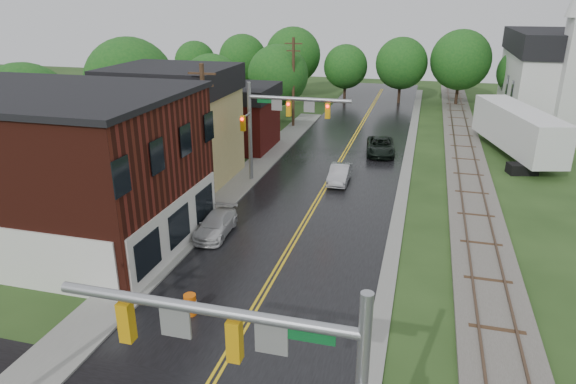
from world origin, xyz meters
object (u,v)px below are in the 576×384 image
at_px(church, 563,67).
at_px(traffic_signal_near, 267,365).
at_px(brick_building, 55,168).
at_px(suv_dark, 380,146).
at_px(utility_pole_c, 293,81).
at_px(tree_left_a, 28,116).
at_px(traffic_signal_far, 278,115).
at_px(pickup_white, 216,225).
at_px(semi_trailer, 517,129).
at_px(tree_left_e, 279,77).
at_px(tree_left_c, 213,87).
at_px(construction_barrel, 190,305).
at_px(utility_pole_b, 205,133).
at_px(tree_left_b, 131,85).
at_px(sedan_silver, 340,174).

relative_size(church, traffic_signal_near, 2.72).
height_order(brick_building, suv_dark, brick_building).
relative_size(utility_pole_c, tree_left_a, 1.04).
height_order(traffic_signal_far, pickup_white, traffic_signal_far).
bearing_deg(semi_trailer, pickup_white, -131.41).
height_order(tree_left_e, semi_trailer, tree_left_e).
height_order(brick_building, utility_pole_c, utility_pole_c).
xyz_separation_m(tree_left_e, semi_trailer, (22.83, -7.30, -2.41)).
distance_m(tree_left_c, semi_trailer, 27.94).
height_order(pickup_white, construction_barrel, pickup_white).
distance_m(traffic_signal_far, semi_trailer, 21.11).
relative_size(utility_pole_b, construction_barrel, 9.43).
bearing_deg(church, pickup_white, -124.16).
height_order(utility_pole_b, tree_left_b, tree_left_b).
bearing_deg(tree_left_a, sedan_silver, 16.89).
relative_size(tree_left_b, suv_dark, 1.94).
distance_m(traffic_signal_far, tree_left_c, 16.56).
height_order(church, construction_barrel, church).
bearing_deg(pickup_white, tree_left_c, 109.98).
distance_m(traffic_signal_far, construction_barrel, 17.61).
distance_m(tree_left_e, construction_barrel, 36.71).
xyz_separation_m(tree_left_c, sedan_silver, (14.65, -11.73, -3.87)).
height_order(tree_left_c, suv_dark, tree_left_c).
relative_size(utility_pole_b, semi_trailer, 0.67).
distance_m(utility_pole_b, sedan_silver, 10.60).
bearing_deg(tree_left_c, tree_left_e, 50.19).
distance_m(traffic_signal_near, utility_pole_b, 22.49).
bearing_deg(brick_building, church, 50.02).
height_order(brick_building, traffic_signal_near, brick_building).
xyz_separation_m(traffic_signal_near, tree_left_b, (-21.32, 29.90, 0.75)).
bearing_deg(traffic_signal_near, tree_left_e, 105.68).
height_order(tree_left_b, semi_trailer, tree_left_b).
bearing_deg(construction_barrel, tree_left_b, 125.02).
relative_size(tree_left_b, construction_barrel, 10.15).
relative_size(tree_left_e, sedan_silver, 2.09).
xyz_separation_m(sedan_silver, pickup_white, (-5.30, -10.53, -0.05)).
bearing_deg(sedan_silver, pickup_white, -118.00).
xyz_separation_m(utility_pole_b, tree_left_c, (-7.05, 17.90, -0.21)).
distance_m(utility_pole_c, construction_barrel, 34.53).
relative_size(brick_building, utility_pole_b, 1.59).
bearing_deg(tree_left_e, utility_pole_c, -42.84).
distance_m(traffic_signal_near, tree_left_b, 36.73).
relative_size(church, suv_dark, 4.00).
relative_size(tree_left_e, semi_trailer, 0.61).
xyz_separation_m(tree_left_a, tree_left_e, (11.00, 24.00, -0.30)).
bearing_deg(suv_dark, tree_left_e, 133.93).
height_order(brick_building, construction_barrel, brick_building).
relative_size(traffic_signal_far, tree_left_b, 0.76).
xyz_separation_m(brick_building, traffic_signal_far, (9.01, 12.00, 0.82)).
bearing_deg(pickup_white, traffic_signal_near, -65.77).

